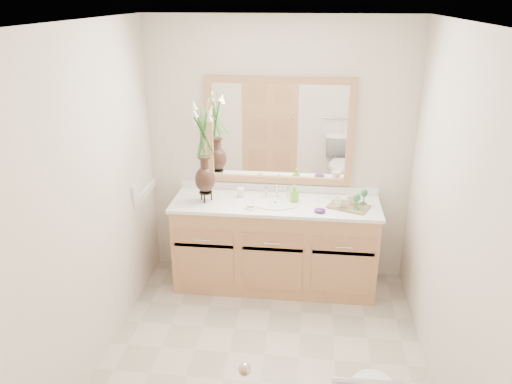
# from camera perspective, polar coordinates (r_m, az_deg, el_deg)

# --- Properties ---
(floor) EXTENTS (2.60, 2.60, 0.00)m
(floor) POSITION_cam_1_polar(r_m,az_deg,el_deg) (3.98, 0.89, -18.11)
(floor) COLOR beige
(floor) RESTS_ON ground
(ceiling) EXTENTS (2.40, 2.60, 0.02)m
(ceiling) POSITION_cam_1_polar(r_m,az_deg,el_deg) (3.06, 1.16, 18.93)
(ceiling) COLOR white
(ceiling) RESTS_ON wall_back
(wall_back) EXTENTS (2.40, 0.02, 2.40)m
(wall_back) POSITION_cam_1_polar(r_m,az_deg,el_deg) (4.56, 2.59, 4.48)
(wall_back) COLOR beige
(wall_back) RESTS_ON floor
(wall_front) EXTENTS (2.40, 0.02, 2.40)m
(wall_front) POSITION_cam_1_polar(r_m,az_deg,el_deg) (2.22, -2.37, -15.65)
(wall_front) COLOR beige
(wall_front) RESTS_ON floor
(wall_left) EXTENTS (0.02, 2.60, 2.40)m
(wall_left) POSITION_cam_1_polar(r_m,az_deg,el_deg) (3.65, -18.12, -1.13)
(wall_left) COLOR beige
(wall_left) RESTS_ON floor
(wall_right) EXTENTS (0.02, 2.60, 2.40)m
(wall_right) POSITION_cam_1_polar(r_m,az_deg,el_deg) (3.45, 21.28, -2.86)
(wall_right) COLOR beige
(wall_right) RESTS_ON floor
(vanity) EXTENTS (1.80, 0.55, 0.80)m
(vanity) POSITION_cam_1_polar(r_m,az_deg,el_deg) (4.60, 2.17, -6.14)
(vanity) COLOR tan
(vanity) RESTS_ON floor
(counter) EXTENTS (1.84, 0.57, 0.03)m
(counter) POSITION_cam_1_polar(r_m,az_deg,el_deg) (4.42, 2.25, -1.38)
(counter) COLOR white
(counter) RESTS_ON vanity
(sink) EXTENTS (0.38, 0.34, 0.23)m
(sink) POSITION_cam_1_polar(r_m,az_deg,el_deg) (4.42, 2.22, -1.93)
(sink) COLOR white
(sink) RESTS_ON counter
(mirror) EXTENTS (1.32, 0.04, 0.97)m
(mirror) POSITION_cam_1_polar(r_m,az_deg,el_deg) (4.48, 2.62, 6.90)
(mirror) COLOR white
(mirror) RESTS_ON wall_back
(switch_plate) EXTENTS (0.02, 0.12, 0.12)m
(switch_plate) POSITION_cam_1_polar(r_m,az_deg,el_deg) (4.37, -13.67, 0.06)
(switch_plate) COLOR white
(switch_plate) RESTS_ON wall_left
(door) EXTENTS (0.80, 0.03, 2.00)m
(door) POSITION_cam_1_polar(r_m,az_deg,el_deg) (2.42, -9.68, -18.53)
(door) COLOR tan
(door) RESTS_ON floor
(flower_vase) EXTENTS (0.21, 0.21, 0.86)m
(flower_vase) POSITION_cam_1_polar(r_m,az_deg,el_deg) (4.28, -6.03, 6.19)
(flower_vase) COLOR black
(flower_vase) RESTS_ON counter
(tumbler) EXTENTS (0.06, 0.06, 0.08)m
(tumbler) POSITION_cam_1_polar(r_m,az_deg,el_deg) (4.53, -1.76, -0.05)
(tumbler) COLOR white
(tumbler) RESTS_ON counter
(soap_dish) EXTENTS (0.11, 0.11, 0.03)m
(soap_dish) POSITION_cam_1_polar(r_m,az_deg,el_deg) (4.29, -0.61, -1.73)
(soap_dish) COLOR white
(soap_dish) RESTS_ON counter
(soap_bottle) EXTENTS (0.07, 0.07, 0.14)m
(soap_bottle) POSITION_cam_1_polar(r_m,az_deg,el_deg) (4.43, 4.40, -0.21)
(soap_bottle) COLOR #72C62E
(soap_bottle) RESTS_ON counter
(purple_dish) EXTENTS (0.10, 0.08, 0.04)m
(purple_dish) POSITION_cam_1_polar(r_m,az_deg,el_deg) (4.24, 7.31, -2.10)
(purple_dish) COLOR #4D2369
(purple_dish) RESTS_ON counter
(tray) EXTENTS (0.39, 0.33, 0.02)m
(tray) POSITION_cam_1_polar(r_m,az_deg,el_deg) (4.38, 10.52, -1.64)
(tray) COLOR brown
(tray) RESTS_ON counter
(mug_left) EXTENTS (0.11, 0.11, 0.09)m
(mug_left) POSITION_cam_1_polar(r_m,az_deg,el_deg) (4.33, 9.43, -1.09)
(mug_left) COLOR white
(mug_left) RESTS_ON tray
(mug_right) EXTENTS (0.11, 0.10, 0.10)m
(mug_right) POSITION_cam_1_polar(r_m,az_deg,el_deg) (4.41, 10.88, -0.73)
(mug_right) COLOR white
(mug_right) RESTS_ON tray
(goblet_front) EXTENTS (0.06, 0.06, 0.14)m
(goblet_front) POSITION_cam_1_polar(r_m,az_deg,el_deg) (4.30, 11.47, -0.74)
(goblet_front) COLOR #28783A
(goblet_front) RESTS_ON tray
(goblet_back) EXTENTS (0.06, 0.06, 0.13)m
(goblet_back) POSITION_cam_1_polar(r_m,az_deg,el_deg) (4.42, 12.27, -0.21)
(goblet_back) COLOR #28783A
(goblet_back) RESTS_ON tray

